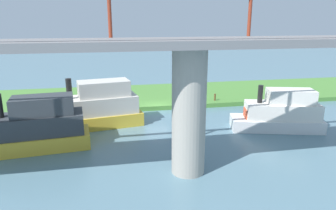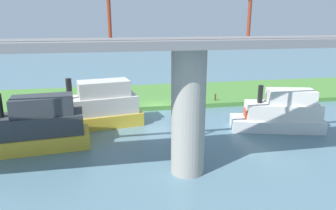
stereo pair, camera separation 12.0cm
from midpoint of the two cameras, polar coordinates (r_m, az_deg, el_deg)
ground_plane at (r=34.63m, az=-1.84°, el=-1.03°), size 160.00×160.00×0.00m
grassy_bank at (r=40.30m, az=-3.17°, el=1.70°), size 80.00×12.00×0.50m
bridge_pylon at (r=19.78m, az=3.91°, el=-1.42°), size 2.18×2.18×8.23m
bridge_span at (r=18.97m, az=4.16°, el=12.03°), size 65.21×4.30×3.25m
person_on_bank at (r=36.59m, az=-10.86°, el=1.55°), size 0.44×0.44×1.39m
mooring_post at (r=37.25m, az=8.75°, el=1.43°), size 0.20×0.20×0.82m
motorboat_white at (r=29.98m, az=-13.11°, el=-0.58°), size 9.67×4.62×4.74m
motorboat_red at (r=30.14m, az=19.97°, el=-1.49°), size 8.52×4.66×4.14m
pontoon_yellow at (r=26.24m, az=-23.42°, el=-3.94°), size 9.23×3.88×4.59m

